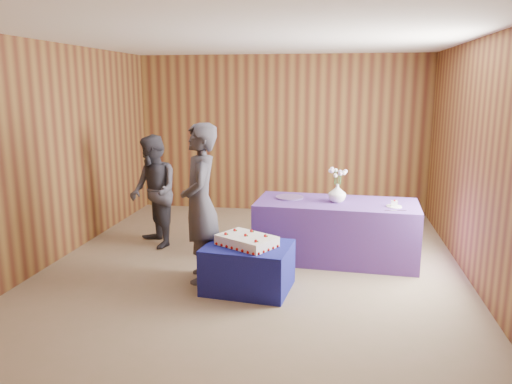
% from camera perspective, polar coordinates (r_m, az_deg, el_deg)
% --- Properties ---
extents(ground, '(6.00, 6.00, 0.00)m').
position_cam_1_polar(ground, '(6.09, -0.44, -8.86)').
color(ground, '#88725E').
rests_on(ground, ground).
extents(room_shell, '(5.04, 6.04, 2.72)m').
position_cam_1_polar(room_shell, '(5.70, -0.47, 8.32)').
color(room_shell, brown).
rests_on(room_shell, ground).
extents(cake_table, '(0.97, 0.80, 0.50)m').
position_cam_1_polar(cake_table, '(5.46, -0.93, -8.60)').
color(cake_table, '#1B1F95').
rests_on(cake_table, ground).
extents(serving_table, '(2.05, 1.01, 0.75)m').
position_cam_1_polar(serving_table, '(6.42, 9.11, -4.37)').
color(serving_table, '#493187').
rests_on(serving_table, ground).
extents(sheet_cake, '(0.74, 0.67, 0.14)m').
position_cam_1_polar(sheet_cake, '(5.35, -1.07, -5.57)').
color(sheet_cake, white).
rests_on(sheet_cake, cake_table).
extents(vase, '(0.27, 0.27, 0.23)m').
position_cam_1_polar(vase, '(6.29, 9.26, -0.12)').
color(vase, white).
rests_on(vase, serving_table).
extents(flower_spray, '(0.23, 0.23, 0.18)m').
position_cam_1_polar(flower_spray, '(6.24, 9.34, 2.25)').
color(flower_spray, '#265A24').
rests_on(flower_spray, vase).
extents(platter, '(0.46, 0.46, 0.02)m').
position_cam_1_polar(platter, '(6.47, 3.87, -0.61)').
color(platter, '#654A95').
rests_on(platter, serving_table).
extents(plate, '(0.24, 0.24, 0.01)m').
position_cam_1_polar(plate, '(6.21, 15.50, -1.60)').
color(plate, white).
rests_on(plate, serving_table).
extents(cake_slice, '(0.07, 0.07, 0.09)m').
position_cam_1_polar(cake_slice, '(6.20, 15.52, -1.25)').
color(cake_slice, white).
rests_on(cake_slice, plate).
extents(knife, '(0.26, 0.06, 0.00)m').
position_cam_1_polar(knife, '(6.03, 15.65, -2.05)').
color(knife, '#B2B2B7').
rests_on(knife, serving_table).
extents(guest_left, '(0.58, 0.74, 1.78)m').
position_cam_1_polar(guest_left, '(5.59, -6.40, -1.30)').
color(guest_left, '#373640').
rests_on(guest_left, ground).
extents(guest_right, '(0.92, 0.95, 1.54)m').
position_cam_1_polar(guest_right, '(6.91, -11.63, 0.06)').
color(guest_right, '#34333E').
rests_on(guest_right, ground).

